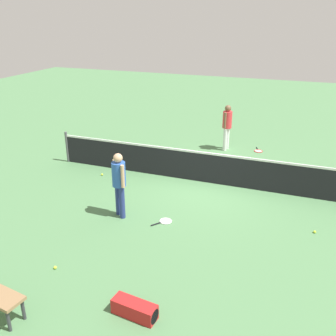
{
  "coord_description": "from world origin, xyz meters",
  "views": [
    {
      "loc": [
        2.64,
        -10.45,
        4.89
      ],
      "look_at": [
        -0.77,
        -1.39,
        0.9
      ],
      "focal_mm": 41.09,
      "sensor_mm": 36.0,
      "label": 1
    }
  ],
  "objects_px": {
    "equipment_bag": "(136,310)",
    "tennis_racket_near_player": "(165,221)",
    "tennis_racket_far_player": "(258,151)",
    "tennis_ball_near_player": "(315,232)",
    "tennis_ball_by_net": "(55,267)",
    "player_near_side": "(119,180)",
    "tennis_ball_midcourt": "(102,174)",
    "player_far_side": "(227,124)"
  },
  "relations": [
    {
      "from": "equipment_bag",
      "to": "tennis_racket_near_player",
      "type": "bearing_deg",
      "value": 102.38
    },
    {
      "from": "tennis_racket_far_player",
      "to": "tennis_ball_near_player",
      "type": "bearing_deg",
      "value": -68.45
    },
    {
      "from": "tennis_ball_near_player",
      "to": "tennis_ball_by_net",
      "type": "bearing_deg",
      "value": -146.11
    },
    {
      "from": "tennis_ball_near_player",
      "to": "tennis_racket_far_player",
      "type": "bearing_deg",
      "value": 111.55
    },
    {
      "from": "tennis_racket_far_player",
      "to": "tennis_ball_near_player",
      "type": "relative_size",
      "value": 9.19
    },
    {
      "from": "tennis_ball_near_player",
      "to": "equipment_bag",
      "type": "distance_m",
      "value": 4.82
    },
    {
      "from": "tennis_ball_near_player",
      "to": "tennis_ball_by_net",
      "type": "relative_size",
      "value": 1.0
    },
    {
      "from": "player_near_side",
      "to": "tennis_racket_near_player",
      "type": "height_order",
      "value": "player_near_side"
    },
    {
      "from": "equipment_bag",
      "to": "tennis_racket_far_player",
      "type": "bearing_deg",
      "value": 85.53
    },
    {
      "from": "tennis_racket_near_player",
      "to": "tennis_ball_midcourt",
      "type": "height_order",
      "value": "tennis_ball_midcourt"
    },
    {
      "from": "player_far_side",
      "to": "tennis_ball_near_player",
      "type": "distance_m",
      "value": 6.12
    },
    {
      "from": "tennis_ball_midcourt",
      "to": "equipment_bag",
      "type": "distance_m",
      "value": 6.29
    },
    {
      "from": "tennis_ball_near_player",
      "to": "tennis_ball_midcourt",
      "type": "bearing_deg",
      "value": 169.1
    },
    {
      "from": "player_far_side",
      "to": "tennis_ball_midcourt",
      "type": "distance_m",
      "value": 5.05
    },
    {
      "from": "player_far_side",
      "to": "tennis_ball_near_player",
      "type": "xyz_separation_m",
      "value": [
        3.29,
        -5.07,
        -0.98
      ]
    },
    {
      "from": "tennis_racket_near_player",
      "to": "tennis_ball_by_net",
      "type": "height_order",
      "value": "tennis_ball_by_net"
    },
    {
      "from": "player_far_side",
      "to": "tennis_ball_by_net",
      "type": "distance_m",
      "value": 8.59
    },
    {
      "from": "tennis_racket_far_player",
      "to": "tennis_ball_midcourt",
      "type": "height_order",
      "value": "tennis_ball_midcourt"
    },
    {
      "from": "player_near_side",
      "to": "tennis_racket_far_player",
      "type": "relative_size",
      "value": 2.8
    },
    {
      "from": "player_near_side",
      "to": "equipment_bag",
      "type": "height_order",
      "value": "player_near_side"
    },
    {
      "from": "tennis_ball_midcourt",
      "to": "tennis_racket_near_player",
      "type": "bearing_deg",
      "value": -34.44
    },
    {
      "from": "player_near_side",
      "to": "tennis_ball_near_player",
      "type": "xyz_separation_m",
      "value": [
        4.68,
        0.87,
        -0.98
      ]
    },
    {
      "from": "equipment_bag",
      "to": "tennis_ball_near_player",
      "type": "bearing_deg",
      "value": 54.21
    },
    {
      "from": "tennis_racket_far_player",
      "to": "tennis_ball_near_player",
      "type": "xyz_separation_m",
      "value": [
        2.1,
        -5.31,
        0.02
      ]
    },
    {
      "from": "player_far_side",
      "to": "equipment_bag",
      "type": "bearing_deg",
      "value": -87.01
    },
    {
      "from": "player_near_side",
      "to": "tennis_ball_midcourt",
      "type": "bearing_deg",
      "value": 129.7
    },
    {
      "from": "tennis_racket_near_player",
      "to": "tennis_ball_midcourt",
      "type": "bearing_deg",
      "value": 145.56
    },
    {
      "from": "equipment_bag",
      "to": "tennis_ball_midcourt",
      "type": "bearing_deg",
      "value": 125.02
    },
    {
      "from": "tennis_ball_near_player",
      "to": "tennis_ball_by_net",
      "type": "xyz_separation_m",
      "value": [
        -4.92,
        -3.31,
        0.0
      ]
    },
    {
      "from": "tennis_racket_near_player",
      "to": "tennis_ball_midcourt",
      "type": "distance_m",
      "value": 3.54
    },
    {
      "from": "player_near_side",
      "to": "tennis_ball_midcourt",
      "type": "distance_m",
      "value": 2.91
    },
    {
      "from": "player_far_side",
      "to": "tennis_racket_near_player",
      "type": "xyz_separation_m",
      "value": [
        -0.22,
        -5.83,
        -1.0
      ]
    },
    {
      "from": "player_near_side",
      "to": "equipment_bag",
      "type": "bearing_deg",
      "value": -58.58
    },
    {
      "from": "tennis_ball_midcourt",
      "to": "tennis_racket_far_player",
      "type": "bearing_deg",
      "value": 43.26
    },
    {
      "from": "player_near_side",
      "to": "player_far_side",
      "type": "relative_size",
      "value": 1.0
    },
    {
      "from": "tennis_ball_by_net",
      "to": "tennis_ball_midcourt",
      "type": "height_order",
      "value": "same"
    },
    {
      "from": "player_far_side",
      "to": "tennis_racket_near_player",
      "type": "bearing_deg",
      "value": -92.18
    },
    {
      "from": "tennis_racket_far_player",
      "to": "tennis_racket_near_player",
      "type": "bearing_deg",
      "value": -103.09
    },
    {
      "from": "player_far_side",
      "to": "tennis_ball_midcourt",
      "type": "xyz_separation_m",
      "value": [
        -3.14,
        -3.83,
        -0.98
      ]
    },
    {
      "from": "tennis_racket_near_player",
      "to": "equipment_bag",
      "type": "xyz_separation_m",
      "value": [
        0.69,
        -3.15,
        0.13
      ]
    },
    {
      "from": "player_near_side",
      "to": "tennis_ball_by_net",
      "type": "distance_m",
      "value": 2.64
    },
    {
      "from": "tennis_racket_near_player",
      "to": "player_near_side",
      "type": "bearing_deg",
      "value": -174.61
    }
  ]
}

